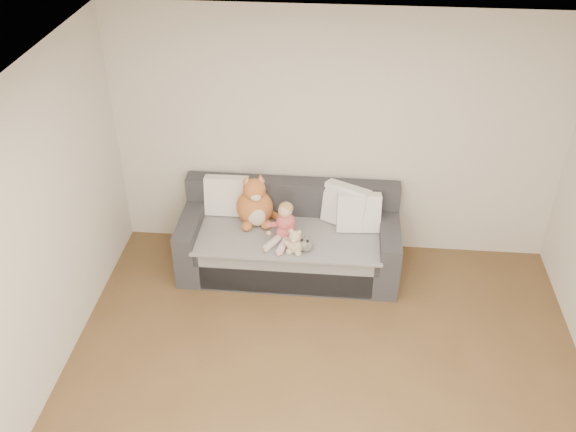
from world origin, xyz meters
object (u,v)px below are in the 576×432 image
object	(u,v)px
sofa	(290,241)
plush_cat	(255,205)
teddy_bear	(295,243)
sippy_cup	(307,240)
toddler	(284,225)

from	to	relation	value
sofa	plush_cat	xyz separation A→B (m)	(-0.36, 0.08, 0.37)
sofa	teddy_bear	size ratio (longest dim) A/B	8.37
plush_cat	teddy_bear	distance (m)	0.66
sofa	teddy_bear	world-z (taller)	sofa
plush_cat	sofa	bearing A→B (deg)	-27.04
sippy_cup	teddy_bear	bearing A→B (deg)	-131.42
sippy_cup	toddler	bearing A→B (deg)	160.46
sofa	teddy_bear	distance (m)	0.48
teddy_bear	toddler	bearing A→B (deg)	132.76
toddler	teddy_bear	size ratio (longest dim) A/B	1.59
sofa	toddler	distance (m)	0.39
sofa	toddler	xyz separation A→B (m)	(-0.04, -0.19, 0.33)
plush_cat	sippy_cup	distance (m)	0.67
teddy_bear	sippy_cup	xyz separation A→B (m)	(0.11, 0.12, -0.05)
plush_cat	teddy_bear	xyz separation A→B (m)	(0.44, -0.48, -0.10)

